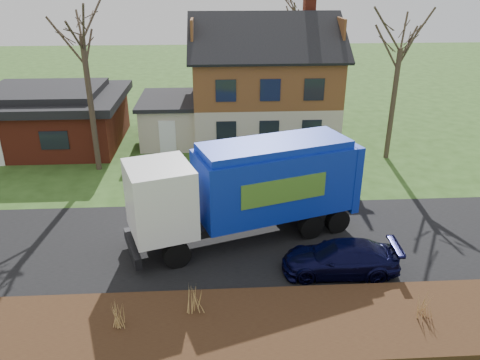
{
  "coord_description": "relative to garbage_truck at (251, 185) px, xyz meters",
  "views": [
    {
      "loc": [
        -1.38,
        -16.76,
        10.21
      ],
      "look_at": [
        -0.23,
        2.5,
        1.71
      ],
      "focal_mm": 35.0,
      "sensor_mm": 36.0,
      "label": 1
    }
  ],
  "objects": [
    {
      "name": "tree_back",
      "position": [
        5.2,
        20.76,
        6.05
      ],
      "size": [
        3.18,
        3.18,
        10.08
      ],
      "color": "#3E3025",
      "rests_on": "ground"
    },
    {
      "name": "main_house",
      "position": [
        1.39,
        13.46,
        1.67
      ],
      "size": [
        12.95,
        8.95,
        9.26
      ],
      "color": "#BEB299",
      "rests_on": "ground"
    },
    {
      "name": "garbage_truck",
      "position": [
        0.0,
        0.0,
        0.0
      ],
      "size": [
        9.87,
        5.45,
        4.09
      ],
      "rotation": [
        0.0,
        0.0,
        0.32
      ],
      "color": "black",
      "rests_on": "ground"
    },
    {
      "name": "ranch_house",
      "position": [
        -12.1,
        12.55,
        -0.55
      ],
      "size": [
        9.8,
        8.2,
        3.7
      ],
      "color": "maroon",
      "rests_on": "ground"
    },
    {
      "name": "grass_clump_west",
      "position": [
        -4.54,
        -5.68,
        -1.59
      ],
      "size": [
        0.35,
        0.29,
        0.94
      ],
      "color": "tan",
      "rests_on": "mulch_verge"
    },
    {
      "name": "grass_clump_mid",
      "position": [
        -2.18,
        -5.16,
        -1.59
      ],
      "size": [
        0.34,
        0.28,
        0.94
      ],
      "color": "tan",
      "rests_on": "mulch_verge"
    },
    {
      "name": "road",
      "position": [
        -0.1,
        -0.45,
        -2.35
      ],
      "size": [
        80.0,
        7.0,
        0.02
      ],
      "primitive_type": "cube",
      "color": "black",
      "rests_on": "ground"
    },
    {
      "name": "tree_front_west",
      "position": [
        -8.06,
        7.97,
        6.06
      ],
      "size": [
        3.44,
        3.44,
        10.22
      ],
      "color": "#403226",
      "rests_on": "ground"
    },
    {
      "name": "tree_front_east",
      "position": [
        8.98,
        8.81,
        5.17
      ],
      "size": [
        3.34,
        3.34,
        9.27
      ],
      "color": "#423728",
      "rests_on": "ground"
    },
    {
      "name": "mulch_verge",
      "position": [
        -0.1,
        -5.75,
        -2.21
      ],
      "size": [
        80.0,
        3.5,
        0.3
      ],
      "primitive_type": "cube",
      "color": "black",
      "rests_on": "ground"
    },
    {
      "name": "ground",
      "position": [
        -0.1,
        -0.45,
        -2.36
      ],
      "size": [
        120.0,
        120.0,
        0.0
      ],
      "primitive_type": "plane",
      "color": "#2B4818",
      "rests_on": "ground"
    },
    {
      "name": "navy_wagon",
      "position": [
        3.08,
        -2.85,
        -1.74
      ],
      "size": [
        4.36,
        1.97,
        1.24
      ],
      "primitive_type": "imported",
      "rotation": [
        0.0,
        0.0,
        -1.63
      ],
      "color": "black",
      "rests_on": "ground"
    },
    {
      "name": "grass_clump_east",
      "position": [
        5.02,
        -5.79,
        -1.63
      ],
      "size": [
        0.35,
        0.29,
        0.87
      ],
      "color": "#AF814D",
      "rests_on": "mulch_verge"
    },
    {
      "name": "silver_sedan",
      "position": [
        -0.37,
        3.25,
        -1.66
      ],
      "size": [
        4.43,
        2.2,
        1.4
      ],
      "primitive_type": "imported",
      "rotation": [
        0.0,
        0.0,
        1.75
      ],
      "color": "#989B9F",
      "rests_on": "ground"
    }
  ]
}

